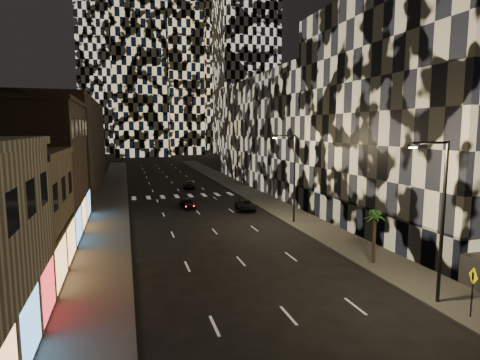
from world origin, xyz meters
TOP-DOWN VIEW (x-y plane):
  - sidewalk_left at (-10.00, 50.00)m, footprint 4.00×120.00m
  - sidewalk_right at (10.00, 50.00)m, footprint 4.00×120.00m
  - curb_left at (-7.90, 50.00)m, footprint 0.20×120.00m
  - curb_right at (7.90, 50.00)m, footprint 0.20×120.00m
  - retail_brown at (-17.00, 33.50)m, footprint 10.00×15.00m
  - retail_filler_left at (-17.00, 60.00)m, footprint 10.00×40.00m
  - midrise_right at (20.00, 24.50)m, footprint 16.00×25.00m
  - midrise_base at (12.30, 24.50)m, footprint 0.60×25.00m
  - midrise_filler_right at (20.00, 57.00)m, footprint 16.00×40.00m
  - tower_right_mid at (35.00, 135.00)m, footprint 20.00×20.00m
  - tower_center_low at (-2.00, 140.00)m, footprint 18.00×18.00m
  - streetlight_near at (8.35, 10.00)m, footprint 2.55×0.25m
  - streetlight_far at (8.35, 30.00)m, footprint 2.55×0.25m
  - car_dark_midlane at (-0.78, 40.95)m, footprint 1.77×3.80m
  - car_dark_oncoming at (1.97, 57.28)m, footprint 2.36×4.58m
  - car_dark_rightlane at (5.70, 37.65)m, footprint 2.47×4.53m
  - ped_sign at (8.88, 8.02)m, footprint 0.37×0.82m
  - palm_tree at (9.00, 16.67)m, footprint 1.96×1.97m

SIDE VIEW (x-z plane):
  - sidewalk_left at x=-10.00m, z-range 0.00..0.15m
  - sidewalk_right at x=10.00m, z-range 0.00..0.15m
  - curb_left at x=-7.90m, z-range 0.00..0.15m
  - curb_right at x=7.90m, z-range 0.00..0.15m
  - car_dark_rightlane at x=5.70m, z-range 0.00..1.20m
  - car_dark_midlane at x=-0.78m, z-range 0.00..1.26m
  - car_dark_oncoming at x=1.97m, z-range 0.00..1.27m
  - midrise_base at x=12.30m, z-range 0.00..3.00m
  - ped_sign at x=8.88m, z-range 0.61..3.22m
  - palm_tree at x=9.00m, z-range 1.41..5.28m
  - streetlight_near at x=8.35m, z-range 0.85..9.85m
  - streetlight_far at x=8.35m, z-range 0.85..9.85m
  - retail_brown at x=-17.00m, z-range 0.00..12.00m
  - retail_filler_left at x=-17.00m, z-range 0.00..14.00m
  - midrise_filler_right at x=20.00m, z-range 0.00..18.00m
  - midrise_right at x=20.00m, z-range 0.00..22.00m
  - tower_center_low at x=-2.00m, z-range 0.00..95.00m
  - tower_right_mid at x=35.00m, z-range 0.00..100.00m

